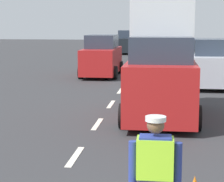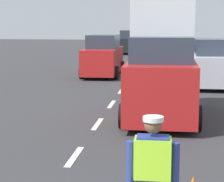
{
  "view_description": "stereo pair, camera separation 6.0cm",
  "coord_description": "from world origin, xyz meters",
  "views": [
    {
      "loc": [
        1.88,
        -2.96,
        2.81
      ],
      "look_at": [
        0.53,
        7.77,
        1.1
      ],
      "focal_mm": 69.37,
      "sensor_mm": 36.0,
      "label": 1
    },
    {
      "loc": [
        1.94,
        -2.96,
        2.81
      ],
      "look_at": [
        0.53,
        7.77,
        1.1
      ],
      "focal_mm": 69.37,
      "sensor_mm": 36.0,
      "label": 2
    }
  ],
  "objects": [
    {
      "name": "ground_plane",
      "position": [
        0.0,
        21.0,
        0.0
      ],
      "size": [
        96.0,
        96.0,
        0.0
      ],
      "primitive_type": "plane",
      "color": "#333335"
    },
    {
      "name": "lane_center_line",
      "position": [
        0.0,
        25.2,
        0.0
      ],
      "size": [
        0.14,
        46.4,
        0.01
      ],
      "color": "silver",
      "rests_on": "ground"
    },
    {
      "name": "road_worker",
      "position": [
        1.79,
        2.28,
        0.93
      ],
      "size": [
        0.76,
        0.37,
        1.67
      ],
      "color": "#383D4C",
      "rests_on": "ground"
    },
    {
      "name": "delivery_truck",
      "position": [
        1.74,
        9.95,
        1.61
      ],
      "size": [
        2.16,
        4.6,
        3.54
      ],
      "color": "red",
      "rests_on": "ground"
    },
    {
      "name": "car_parked_far",
      "position": [
        3.87,
        16.57,
        0.99
      ],
      "size": [
        2.09,
        4.11,
        2.12
      ],
      "color": "silver",
      "rests_on": "ground"
    },
    {
      "name": "car_oncoming_third",
      "position": [
        -1.74,
        36.87,
        0.99
      ],
      "size": [
        1.89,
        4.15,
        2.13
      ],
      "color": "black",
      "rests_on": "ground"
    },
    {
      "name": "car_oncoming_second",
      "position": [
        -1.53,
        19.75,
        1.01
      ],
      "size": [
        1.96,
        4.36,
        2.18
      ],
      "color": "red",
      "rests_on": "ground"
    },
    {
      "name": "car_outgoing_far",
      "position": [
        1.8,
        27.85,
        0.93
      ],
      "size": [
        1.87,
        4.37,
        2.0
      ],
      "color": "black",
      "rests_on": "ground"
    }
  ]
}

